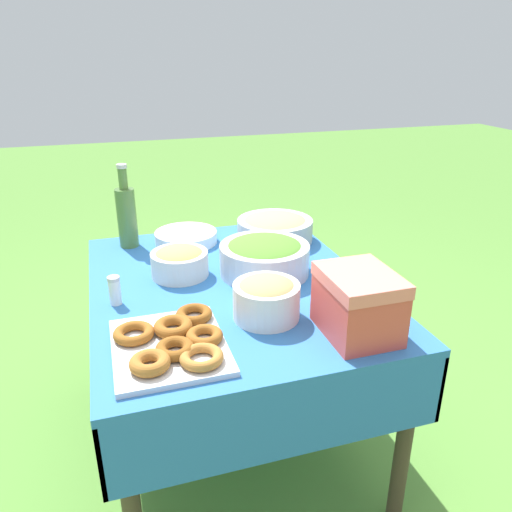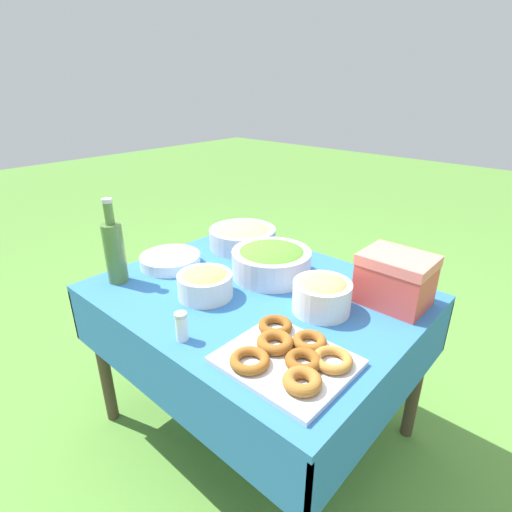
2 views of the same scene
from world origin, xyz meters
name	(u,v)px [view 1 (image 1 of 2)]	position (x,y,z in m)	size (l,w,h in m)	color
ground_plane	(233,437)	(0.00, 0.00, 0.00)	(14.00, 14.00, 0.00)	#568C38
picnic_table	(231,307)	(0.00, 0.00, 0.59)	(1.15, 0.93, 0.68)	#2D6BB2
salad_bowl	(264,256)	(-0.04, 0.14, 0.75)	(0.32, 0.32, 0.13)	silver
pasta_bowl	(275,227)	(-0.34, 0.28, 0.74)	(0.31, 0.31, 0.11)	#B2B7BC
donut_platter	(173,342)	(0.35, -0.25, 0.70)	(0.37, 0.31, 0.05)	silver
plate_stack	(186,237)	(-0.43, -0.08, 0.70)	(0.26, 0.26, 0.05)	white
olive_oil_bottle	(127,215)	(-0.46, -0.30, 0.81)	(0.08, 0.08, 0.34)	#4C7238
bread_bowl	(266,297)	(0.26, 0.05, 0.75)	(0.20, 0.20, 0.13)	white
fruit_bowl	(180,261)	(-0.12, -0.15, 0.74)	(0.20, 0.20, 0.11)	silver
cooler_box	(358,303)	(0.42, 0.26, 0.77)	(0.24, 0.19, 0.19)	#E04C42
salt_shaker	(115,290)	(0.04, -0.38, 0.73)	(0.04, 0.04, 0.09)	white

